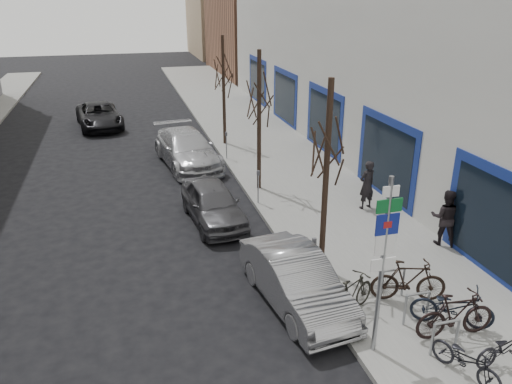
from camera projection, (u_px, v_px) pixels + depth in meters
ground at (268, 375)px, 10.42m from camera, size 120.00×120.00×0.00m
sidewalk_east at (303, 185)px, 20.44m from camera, size 5.00×70.00×0.15m
commercial_building at (485, 39)px, 27.02m from camera, size 20.00×32.00×10.00m
brick_building_far at (279, 29)px, 47.87m from camera, size 12.00×14.00×8.00m
tan_building_far at (246, 17)px, 61.21m from camera, size 13.00×12.00×9.00m
highway_sign_pole at (383, 257)px, 10.08m from camera, size 0.55×0.10×4.20m
bike_rack at (417, 304)px, 11.64m from camera, size 0.66×2.26×0.83m
tree_near at (328, 133)px, 12.65m from camera, size 1.80×1.80×5.50m
tree_mid at (259, 88)px, 18.46m from camera, size 1.80×1.80×5.50m
tree_far at (223, 65)px, 24.27m from camera, size 1.80×1.80×5.50m
meter_front at (314, 255)px, 13.29m from camera, size 0.10×0.08×1.27m
meter_mid at (258, 184)px, 18.20m from camera, size 0.10×0.08×1.27m
meter_back at (226, 143)px, 23.12m from camera, size 0.10×0.08×1.27m
bike_near_left at (467, 357)px, 10.01m from camera, size 1.00×1.65×0.96m
bike_near_right at (456, 314)px, 11.16m from camera, size 1.95×0.70×1.16m
bike_mid_curb at (453, 304)px, 11.55m from camera, size 1.91×1.43×1.15m
bike_mid_inner at (352, 296)px, 11.93m from camera, size 1.79×1.36×1.08m
bike_far_curb at (507, 344)px, 10.39m from camera, size 1.60×0.63×0.95m
bike_far_inner at (409, 280)px, 12.48m from camera, size 1.99×1.12×1.16m
parked_car_front at (296, 280)px, 12.54m from camera, size 2.01×4.39×1.40m
parked_car_mid at (213, 203)px, 17.11m from camera, size 1.96×4.14×1.37m
parked_car_back at (187, 149)px, 22.66m from camera, size 2.88×5.63×1.56m
lane_car at (99, 115)px, 29.09m from camera, size 2.95×5.26×1.39m
pedestrian_near at (367, 185)px, 17.74m from camera, size 0.74×0.58×1.79m
pedestrian_far at (445, 217)px, 15.20m from camera, size 0.80×0.75×1.81m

